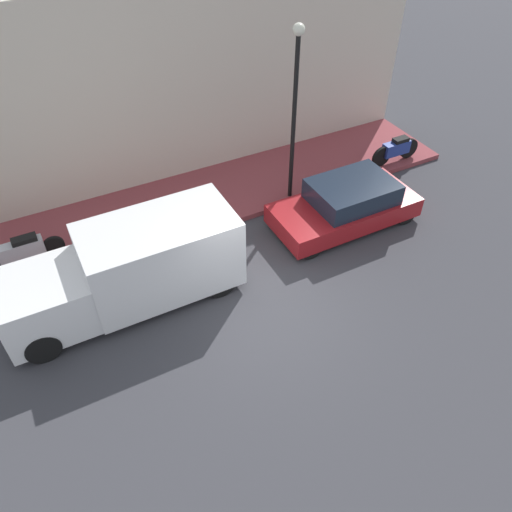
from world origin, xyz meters
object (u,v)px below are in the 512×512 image
parked_car (346,205)px  streetlamp (295,98)px  delivery_van (127,269)px  scooter_silver (22,250)px  motorcycle_blue (396,149)px

parked_car → streetlamp: streetlamp is taller
parked_car → delivery_van: (-0.14, 6.19, 0.41)m
delivery_van → scooter_silver: 3.17m
motorcycle_blue → streetlamp: 4.75m
motorcycle_blue → streetlamp: bearing=90.9°
delivery_van → streetlamp: 6.07m
motorcycle_blue → delivery_van: bearing=101.3°
motorcycle_blue → streetlamp: streetlamp is taller
streetlamp → delivery_van: bearing=108.5°
motorcycle_blue → streetlamp: size_ratio=0.36×
parked_car → motorcycle_blue: 3.60m
parked_car → streetlamp: (1.66, 0.81, 2.58)m
parked_car → scooter_silver: size_ratio=1.99×
scooter_silver → streetlamp: bearing=-94.4°
streetlamp → parked_car: bearing=-154.0°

